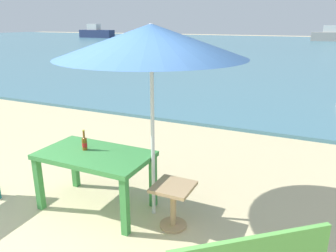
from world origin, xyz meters
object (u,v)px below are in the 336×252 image
Objects in this scene: beer_bottle_amber at (84,143)px; picnic_table_green at (95,161)px; side_table_wood at (173,200)px; patio_umbrella at (151,41)px; boat_ferry at (96,33)px; boat_cargo_ship at (333,35)px.

picnic_table_green is at bearing -12.42° from beer_bottle_amber.
side_table_wood is (1.07, 0.02, -0.30)m from picnic_table_green.
patio_umbrella is (0.90, 0.14, 1.26)m from beer_bottle_amber.
picnic_table_green reaches higher than side_table_wood.
boat_ferry is 31.57m from boat_cargo_ship.
beer_bottle_amber is 0.05× the size of boat_ferry.
boat_cargo_ship is (2.43, 41.94, -1.38)m from patio_umbrella.
picnic_table_green is at bearing -94.29° from boat_cargo_ship.
patio_umbrella reaches higher than picnic_table_green.
boat_ferry reaches higher than beer_bottle_amber.
patio_umbrella reaches higher than side_table_wood.
beer_bottle_amber is (-0.17, 0.04, 0.20)m from picnic_table_green.
beer_bottle_amber is 0.12× the size of patio_umbrella.
boat_cargo_ship reaches higher than side_table_wood.
boat_ferry reaches higher than picnic_table_green.
beer_bottle_amber is at bearing -94.53° from boat_cargo_ship.
boat_ferry reaches higher than boat_cargo_ship.
patio_umbrella is 0.43× the size of boat_ferry.
patio_umbrella is 0.46× the size of boat_cargo_ship.
boat_cargo_ship is (2.09, 42.09, 0.38)m from side_table_wood.
side_table_wood is at bearing -0.67° from beer_bottle_amber.
patio_umbrella reaches higher than boat_cargo_ship.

